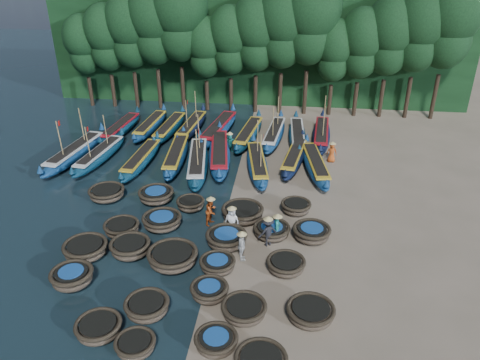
# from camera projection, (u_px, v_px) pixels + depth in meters

# --- Properties ---
(ground) EXTENTS (120.00, 120.00, 0.00)m
(ground) POSITION_uv_depth(u_px,v_px,m) (223.00, 226.00, 26.85)
(ground) COLOR gray
(ground) RESTS_ON ground
(foliage_wall) EXTENTS (40.00, 3.00, 10.00)m
(foliage_wall) POSITION_uv_depth(u_px,v_px,m) (258.00, 50.00, 45.26)
(foliage_wall) COLOR black
(foliage_wall) RESTS_ON ground
(coracle_1) EXTENTS (2.00, 2.00, 0.69)m
(coracle_1) POSITION_uv_depth(u_px,v_px,m) (99.00, 328.00, 19.29)
(coracle_1) COLOR brown
(coracle_1) RESTS_ON ground
(coracle_2) EXTENTS (1.78, 1.78, 0.63)m
(coracle_2) POSITION_uv_depth(u_px,v_px,m) (135.00, 345.00, 18.52)
(coracle_2) COLOR brown
(coracle_2) RESTS_ON ground
(coracle_3) EXTENTS (1.80, 1.80, 0.65)m
(coracle_3) POSITION_uv_depth(u_px,v_px,m) (216.00, 341.00, 18.68)
(coracle_3) COLOR brown
(coracle_3) RESTS_ON ground
(coracle_5) EXTENTS (2.18, 2.18, 0.83)m
(coracle_5) POSITION_uv_depth(u_px,v_px,m) (72.00, 277.00, 22.06)
(coracle_5) COLOR brown
(coracle_5) RESTS_ON ground
(coracle_6) EXTENTS (2.35, 2.35, 0.78)m
(coracle_6) POSITION_uv_depth(u_px,v_px,m) (147.00, 307.00, 20.32)
(coracle_6) COLOR brown
(coracle_6) RESTS_ON ground
(coracle_7) EXTENTS (1.79, 1.79, 0.72)m
(coracle_7) POSITION_uv_depth(u_px,v_px,m) (209.00, 291.00, 21.28)
(coracle_7) COLOR brown
(coracle_7) RESTS_ON ground
(coracle_8) EXTENTS (2.29, 2.29, 0.70)m
(coracle_8) POSITION_uv_depth(u_px,v_px,m) (244.00, 310.00, 20.22)
(coracle_8) COLOR brown
(coracle_8) RESTS_ON ground
(coracle_9) EXTENTS (2.52, 2.52, 0.71)m
(coracle_9) POSITION_uv_depth(u_px,v_px,m) (311.00, 312.00, 20.08)
(coracle_9) COLOR brown
(coracle_9) RESTS_ON ground
(coracle_10) EXTENTS (2.65, 2.65, 0.79)m
(coracle_10) POSITION_uv_depth(u_px,v_px,m) (86.00, 249.00, 24.09)
(coracle_10) COLOR brown
(coracle_10) RESTS_ON ground
(coracle_11) EXTENTS (2.40, 2.40, 0.83)m
(coracle_11) POSITION_uv_depth(u_px,v_px,m) (130.00, 247.00, 24.16)
(coracle_11) COLOR brown
(coracle_11) RESTS_ON ground
(coracle_12) EXTENTS (2.89, 2.89, 0.84)m
(coracle_12) POSITION_uv_depth(u_px,v_px,m) (173.00, 257.00, 23.43)
(coracle_12) COLOR brown
(coracle_12) RESTS_ON ground
(coracle_13) EXTENTS (2.17, 2.17, 0.66)m
(coracle_13) POSITION_uv_depth(u_px,v_px,m) (218.00, 264.00, 23.09)
(coracle_13) COLOR brown
(coracle_13) RESTS_ON ground
(coracle_14) EXTENTS (1.96, 1.96, 0.71)m
(coracle_14) POSITION_uv_depth(u_px,v_px,m) (286.00, 265.00, 22.99)
(coracle_14) COLOR brown
(coracle_14) RESTS_ON ground
(coracle_15) EXTENTS (2.36, 2.36, 0.71)m
(coracle_15) POSITION_uv_depth(u_px,v_px,m) (122.00, 228.00, 25.93)
(coracle_15) COLOR brown
(coracle_15) RESTS_ON ground
(coracle_16) EXTENTS (2.58, 2.58, 0.74)m
(coracle_16) POSITION_uv_depth(u_px,v_px,m) (162.00, 221.00, 26.52)
(coracle_16) COLOR brown
(coracle_16) RESTS_ON ground
(coracle_17) EXTENTS (2.36, 2.36, 0.81)m
(coracle_17) POSITION_uv_depth(u_px,v_px,m) (226.00, 238.00, 24.90)
(coracle_17) COLOR brown
(coracle_17) RESTS_ON ground
(coracle_18) EXTENTS (2.29, 2.29, 0.68)m
(coracle_18) POSITION_uv_depth(u_px,v_px,m) (272.00, 230.00, 25.71)
(coracle_18) COLOR brown
(coracle_18) RESTS_ON ground
(coracle_19) EXTENTS (2.51, 2.51, 0.78)m
(coracle_19) POSITION_uv_depth(u_px,v_px,m) (312.00, 232.00, 25.43)
(coracle_19) COLOR brown
(coracle_19) RESTS_ON ground
(coracle_20) EXTENTS (2.27, 2.27, 0.75)m
(coracle_20) POSITION_uv_depth(u_px,v_px,m) (107.00, 193.00, 29.39)
(coracle_20) COLOR brown
(coracle_20) RESTS_ON ground
(coracle_21) EXTENTS (2.34, 2.34, 0.78)m
(coracle_21) POSITION_uv_depth(u_px,v_px,m) (156.00, 195.00, 29.13)
(coracle_21) COLOR brown
(coracle_21) RESTS_ON ground
(coracle_22) EXTENTS (1.74, 1.74, 0.69)m
(coracle_22) POSITION_uv_depth(u_px,v_px,m) (191.00, 204.00, 28.29)
(coracle_22) COLOR brown
(coracle_22) RESTS_ON ground
(coracle_23) EXTENTS (2.88, 2.88, 0.81)m
(coracle_23) POSITION_uv_depth(u_px,v_px,m) (243.00, 213.00, 27.25)
(coracle_23) COLOR brown
(coracle_23) RESTS_ON ground
(coracle_24) EXTENTS (2.18, 2.18, 0.71)m
(coracle_24) POSITION_uv_depth(u_px,v_px,m) (296.00, 207.00, 27.94)
(coracle_24) COLOR brown
(coracle_24) RESTS_ON ground
(long_boat_0) EXTENTS (2.60, 8.49, 3.64)m
(long_boat_0) POSITION_uv_depth(u_px,v_px,m) (75.00, 153.00, 34.58)
(long_boat_0) COLOR navy
(long_boat_0) RESTS_ON ground
(long_boat_1) EXTENTS (2.25, 7.62, 3.26)m
(long_boat_1) POSITION_uv_depth(u_px,v_px,m) (100.00, 155.00, 34.35)
(long_boat_1) COLOR #0E3C53
(long_boat_1) RESTS_ON ground
(long_boat_2) EXTENTS (1.77, 7.55, 1.33)m
(long_boat_2) POSITION_uv_depth(u_px,v_px,m) (141.00, 159.00, 33.74)
(long_boat_2) COLOR #0E3C53
(long_boat_2) RESTS_ON ground
(long_boat_3) EXTENTS (2.04, 8.09, 1.43)m
(long_boat_3) POSITION_uv_depth(u_px,v_px,m) (176.00, 155.00, 34.22)
(long_boat_3) COLOR navy
(long_boat_3) RESTS_ON ground
(long_boat_4) EXTENTS (2.81, 8.60, 3.70)m
(long_boat_4) POSITION_uv_depth(u_px,v_px,m) (198.00, 162.00, 33.10)
(long_boat_4) COLOR #0E3C53
(long_boat_4) RESTS_ON ground
(long_boat_5) EXTENTS (2.88, 8.93, 1.59)m
(long_boat_5) POSITION_uv_depth(u_px,v_px,m) (219.00, 153.00, 34.39)
(long_boat_5) COLOR navy
(long_boat_5) RESTS_ON ground
(long_boat_6) EXTENTS (2.66, 7.84, 3.38)m
(long_boat_6) POSITION_uv_depth(u_px,v_px,m) (257.00, 164.00, 32.94)
(long_boat_6) COLOR navy
(long_boat_6) RESTS_ON ground
(long_boat_7) EXTENTS (2.49, 7.57, 1.35)m
(long_boat_7) POSITION_uv_depth(u_px,v_px,m) (294.00, 157.00, 34.00)
(long_boat_7) COLOR #0D1633
(long_boat_7) RESTS_ON ground
(long_boat_8) EXTENTS (2.55, 7.82, 1.39)m
(long_boat_8) POSITION_uv_depth(u_px,v_px,m) (315.00, 164.00, 32.86)
(long_boat_8) COLOR navy
(long_boat_8) RESTS_ON ground
(long_boat_9) EXTENTS (2.01, 7.55, 1.33)m
(long_boat_9) POSITION_uv_depth(u_px,v_px,m) (121.00, 128.00, 39.17)
(long_boat_9) COLOR #0E3C53
(long_boat_9) RESTS_ON ground
(long_boat_10) EXTENTS (1.81, 7.50, 1.32)m
(long_boat_10) POSITION_uv_depth(u_px,v_px,m) (150.00, 126.00, 39.75)
(long_boat_10) COLOR navy
(long_boat_10) RESTS_ON ground
(long_boat_11) EXTENTS (1.93, 7.61, 1.34)m
(long_boat_11) POSITION_uv_depth(u_px,v_px,m) (170.00, 128.00, 39.28)
(long_boat_11) COLOR #0E3C53
(long_boat_11) RESTS_ON ground
(long_boat_12) EXTENTS (2.02, 7.74, 3.30)m
(long_boat_12) POSITION_uv_depth(u_px,v_px,m) (192.00, 126.00, 39.49)
(long_boat_12) COLOR #0D1633
(long_boat_12) RESTS_ON ground
(long_boat_13) EXTENTS (2.88, 8.64, 1.54)m
(long_boat_13) POSITION_uv_depth(u_px,v_px,m) (219.00, 129.00, 38.82)
(long_boat_13) COLOR navy
(long_boat_13) RESTS_ON ground
(long_boat_14) EXTENTS (2.46, 7.94, 1.41)m
(long_boat_14) POSITION_uv_depth(u_px,v_px,m) (249.00, 134.00, 37.99)
(long_boat_14) COLOR #0E3C53
(long_boat_14) RESTS_ON ground
(long_boat_15) EXTENTS (2.17, 7.88, 3.36)m
(long_boat_15) POSITION_uv_depth(u_px,v_px,m) (274.00, 134.00, 37.91)
(long_boat_15) COLOR navy
(long_boat_15) RESTS_ON ground
(long_boat_16) EXTENTS (1.71, 7.84, 1.38)m
(long_boat_16) POSITION_uv_depth(u_px,v_px,m) (297.00, 135.00, 37.79)
(long_boat_16) COLOR #0E3C53
(long_boat_16) RESTS_ON ground
(long_boat_17) EXTENTS (1.91, 8.12, 3.46)m
(long_boat_17) POSITION_uv_depth(u_px,v_px,m) (321.00, 134.00, 37.84)
(long_boat_17) COLOR #0D1633
(long_boat_17) RESTS_ON ground
(fisherman_0) EXTENTS (0.91, 0.68, 1.89)m
(fisherman_0) POSITION_uv_depth(u_px,v_px,m) (232.00, 220.00, 25.71)
(fisherman_0) COLOR silver
(fisherman_0) RESTS_ON ground
(fisherman_1) EXTENTS (0.52, 0.62, 1.73)m
(fisherman_1) POSITION_uv_depth(u_px,v_px,m) (277.00, 226.00, 25.23)
(fisherman_1) COLOR #17645D
(fisherman_1) RESTS_ON ground
(fisherman_2) EXTENTS (0.89, 0.99, 1.89)m
(fisherman_2) POSITION_uv_depth(u_px,v_px,m) (211.00, 210.00, 26.63)
(fisherman_2) COLOR #AD4517
(fisherman_2) RESTS_ON ground
(fisherman_3) EXTENTS (1.26, 1.11, 1.90)m
(fisherman_3) POSITION_uv_depth(u_px,v_px,m) (268.00, 231.00, 24.76)
(fisherman_3) COLOR black
(fisherman_3) RESTS_ON ground
(fisherman_4) EXTENTS (0.58, 1.02, 1.84)m
(fisherman_4) POSITION_uv_depth(u_px,v_px,m) (242.00, 245.00, 23.60)
(fisherman_4) COLOR silver
(fisherman_4) RESTS_ON ground
(fisherman_5) EXTENTS (1.44, 1.22, 1.76)m
(fisherman_5) POSITION_uv_depth(u_px,v_px,m) (230.00, 142.00, 35.72)
(fisherman_5) COLOR #17645D
(fisherman_5) RESTS_ON ground
(fisherman_6) EXTENTS (0.75, 0.52, 1.71)m
(fisherman_6) POSITION_uv_depth(u_px,v_px,m) (332.00, 152.00, 34.12)
(fisherman_6) COLOR #AD4517
(fisherman_6) RESTS_ON ground
(tree_0) EXTENTS (3.68, 3.68, 8.68)m
(tree_0) POSITION_uv_depth(u_px,v_px,m) (83.00, 44.00, 43.38)
(tree_0) COLOR black
(tree_0) RESTS_ON ground
(tree_1) EXTENTS (4.09, 4.09, 9.65)m
(tree_1) POSITION_uv_depth(u_px,v_px,m) (106.00, 37.00, 42.83)
(tree_1) COLOR black
(tree_1) RESTS_ON ground
(tree_2) EXTENTS (4.51, 4.51, 10.63)m
(tree_2) POSITION_uv_depth(u_px,v_px,m) (130.00, 29.00, 42.28)
(tree_2) COLOR black
(tree_2) RESTS_ON ground
(tree_3) EXTENTS (4.92, 4.92, 11.60)m
(tree_3) POSITION_uv_depth(u_px,v_px,m) (154.00, 22.00, 41.73)
(tree_3) COLOR black
(tree_3) RESTS_ON ground
(tree_4) EXTENTS (5.34, 5.34, 12.58)m
(tree_4) POSITION_uv_depth(u_px,v_px,m) (179.00, 15.00, 41.19)
(tree_4) COLOR black
(tree_4) RESTS_ON ground
(tree_5) EXTENTS (3.68, 3.68, 8.68)m
(tree_5) POSITION_uv_depth(u_px,v_px,m) (205.00, 47.00, 42.19)
(tree_5) COLOR black
(tree_5) RESTS_ON ground
(tree_6) EXTENTS (4.09, 4.09, 9.65)m
(tree_6) POSITION_uv_depth(u_px,v_px,m) (231.00, 39.00, 41.64)
(tree_6) COLOR black
(tree_6) RESTS_ON ground
(tree_7) EXTENTS (4.51, 4.51, 10.63)m
(tree_7) POSITION_uv_depth(u_px,v_px,m) (256.00, 32.00, 41.09)
(tree_7) COLOR black
(tree_7) RESTS_ON ground
(tree_8) EXTENTS (4.92, 4.92, 11.60)m
(tree_8) POSITION_uv_depth(u_px,v_px,m) (283.00, 25.00, 40.54)
(tree_8) COLOR black
(tree_8) RESTS_ON ground
(tree_9) EXTENTS (5.34, 5.34, 12.58)m
(tree_9) POSITION_uv_depth(u_px,v_px,m) (310.00, 17.00, 39.99)
(tree_9) COLOR black
(tree_9) RESTS_ON ground
(tree_10) EXTENTS (3.68, 3.68, 8.68)m
(tree_10) POSITION_uv_depth(u_px,v_px,m) (334.00, 50.00, 41.00)
(tree_10) COLOR black
(tree_10) RESTS_ON ground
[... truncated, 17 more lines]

